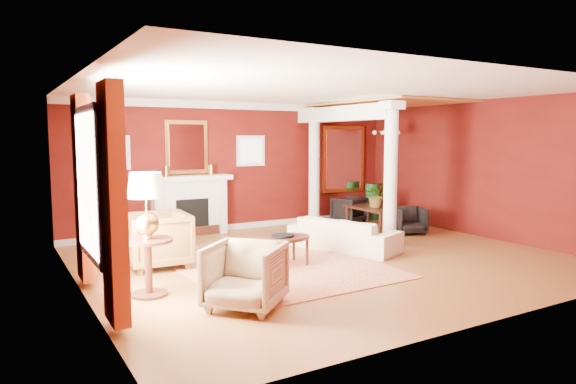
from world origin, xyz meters
TOP-DOWN VIEW (x-y plane):
  - ground at (0.00, 0.00)m, footprint 8.00×8.00m
  - room_shell at (0.00, 0.00)m, footprint 8.04×7.04m
  - fireplace at (-1.30, 3.32)m, footprint 1.85×0.42m
  - overmantel_mirror at (-1.30, 3.45)m, footprint 0.95×0.07m
  - flank_window_left at (-2.85, 3.46)m, footprint 0.70×0.07m
  - flank_window_right at (0.25, 3.46)m, footprint 0.70×0.07m
  - left_window at (-3.89, -0.60)m, footprint 0.21×2.55m
  - column_front at (1.70, 0.30)m, footprint 0.36×0.36m
  - column_back at (1.70, 3.00)m, footprint 0.36×0.36m
  - header_beam at (1.70, 1.90)m, footprint 0.30×3.20m
  - amber_ceiling at (2.85, 1.75)m, footprint 2.30×3.40m
  - dining_mirror at (2.90, 3.45)m, footprint 1.30×0.07m
  - chandelier at (2.90, 1.80)m, footprint 0.60×0.62m
  - crown_trim at (0.00, 3.46)m, footprint 8.00×0.08m
  - base_trim at (0.00, 3.46)m, footprint 8.00×0.08m
  - rug at (-1.00, 0.20)m, footprint 3.14×4.12m
  - sofa at (0.67, 0.40)m, footprint 1.35×2.15m
  - armchair_leopard at (-2.71, 0.90)m, footprint 0.96×1.02m
  - armchair_stripe at (-2.35, -1.63)m, footprint 1.19×1.19m
  - coffee_table at (-0.91, -0.05)m, footprint 0.97×0.97m
  - coffee_book at (-0.96, -0.08)m, footprint 0.15×0.02m
  - side_table at (-3.24, -0.53)m, footprint 0.66×0.66m
  - dining_table at (2.74, 1.99)m, footprint 0.51×1.40m
  - dining_chair_near at (2.88, 0.99)m, footprint 0.81×0.79m
  - dining_chair_far at (2.70, 2.94)m, footprint 0.83×0.80m
  - green_urn at (3.50, 3.00)m, footprint 0.39×0.39m
  - potted_plant at (2.72, 1.92)m, footprint 0.56×0.61m

SIDE VIEW (x-z plane):
  - ground at x=0.00m, z-range 0.00..0.00m
  - rug at x=-1.00m, z-range 0.00..0.02m
  - base_trim at x=0.00m, z-range 0.00..0.12m
  - dining_chair_near at x=2.88m, z-range 0.00..0.65m
  - dining_chair_far at x=2.70m, z-range 0.00..0.70m
  - green_urn at x=3.50m, z-range -0.10..0.83m
  - dining_table at x=2.74m, z-range 0.00..0.78m
  - sofa at x=0.67m, z-range 0.00..0.81m
  - coffee_table at x=-0.91m, z-range 0.20..0.69m
  - armchair_stripe at x=-2.35m, z-range 0.00..0.90m
  - armchair_leopard at x=-2.71m, z-range 0.00..0.99m
  - coffee_book at x=-0.96m, z-range 0.49..0.69m
  - fireplace at x=-1.30m, z-range 0.00..1.29m
  - potted_plant at x=2.72m, z-range 0.78..1.23m
  - side_table at x=-3.24m, z-range 0.31..1.96m
  - left_window at x=-3.89m, z-range 0.12..2.72m
  - column_front at x=1.70m, z-range 0.03..2.83m
  - column_back at x=1.70m, z-range 0.03..2.83m
  - dining_mirror at x=2.90m, z-range 0.70..2.40m
  - flank_window_left at x=-2.85m, z-range 1.45..2.15m
  - flank_window_right at x=0.25m, z-range 1.45..2.15m
  - overmantel_mirror at x=-1.30m, z-range 1.33..2.47m
  - room_shell at x=0.00m, z-range 0.56..3.48m
  - chandelier at x=2.90m, z-range 1.87..2.62m
  - header_beam at x=1.70m, z-range 2.46..2.78m
  - crown_trim at x=0.00m, z-range 2.74..2.90m
  - amber_ceiling at x=2.85m, z-range 2.85..2.89m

